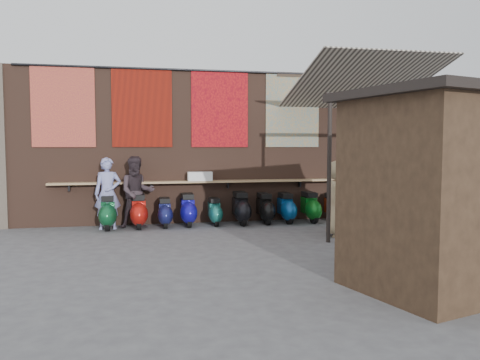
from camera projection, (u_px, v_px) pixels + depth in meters
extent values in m
plane|color=#474749|center=(225.00, 241.00, 10.01)|extent=(70.00, 70.00, 0.00)
cube|color=brown|center=(208.00, 147.00, 12.50)|extent=(10.00, 0.40, 4.00)
cube|color=#4C4238|center=(385.00, 147.00, 13.55)|extent=(0.50, 0.50, 4.00)
cube|color=#9E7A51|center=(210.00, 182.00, 12.20)|extent=(8.00, 0.32, 0.05)
cube|color=white|center=(200.00, 176.00, 12.11)|extent=(0.63, 0.28, 0.23)
cube|color=maroon|center=(63.00, 106.00, 11.48)|extent=(1.50, 0.02, 2.00)
cube|color=red|center=(142.00, 108.00, 11.87)|extent=(1.50, 0.02, 2.00)
cube|color=red|center=(220.00, 109.00, 12.27)|extent=(1.50, 0.02, 2.00)
cube|color=teal|center=(293.00, 110.00, 12.68)|extent=(1.50, 0.02, 2.00)
cylinder|color=black|center=(208.00, 71.00, 12.13)|extent=(9.50, 0.06, 0.06)
imported|color=#878CC4|center=(108.00, 193.00, 11.38)|extent=(0.65, 0.44, 1.75)
imported|color=#33272C|center=(137.00, 192.00, 11.52)|extent=(0.94, 0.77, 1.77)
imported|color=#161F32|center=(359.00, 195.00, 10.56)|extent=(1.08, 0.46, 1.84)
imported|color=#5A5A5F|center=(430.00, 202.00, 10.48)|extent=(1.15, 1.02, 1.54)
imported|color=#9A8662|center=(338.00, 198.00, 10.45)|extent=(0.86, 0.99, 1.72)
cube|color=black|center=(446.00, 195.00, 6.59)|extent=(2.86, 2.43, 2.65)
cube|color=black|center=(449.00, 96.00, 6.50)|extent=(3.21, 2.78, 0.12)
cube|color=gold|center=(396.00, 152.00, 7.39)|extent=(1.17, 0.36, 0.50)
cube|color=#473321|center=(395.00, 212.00, 7.46)|extent=(1.99, 0.65, 0.06)
cube|color=beige|center=(360.00, 83.00, 11.34)|extent=(3.20, 3.28, 0.97)
cube|color=#33261C|center=(334.00, 76.00, 12.86)|extent=(3.30, 0.08, 0.12)
cube|color=black|center=(392.00, 96.00, 9.91)|extent=(3.00, 0.08, 0.08)
cylinder|color=black|center=(329.00, 169.00, 9.73)|extent=(0.09, 0.09, 3.10)
cylinder|color=black|center=(448.00, 168.00, 10.30)|extent=(0.09, 0.09, 3.10)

